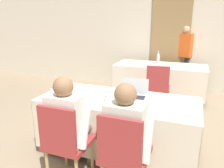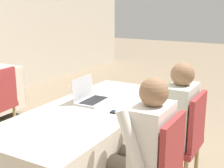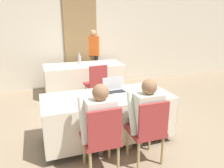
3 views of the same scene
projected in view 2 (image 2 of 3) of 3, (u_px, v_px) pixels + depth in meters
name	position (u px, v px, depth m)	size (l,w,h in m)	color
conference_table_near	(91.00, 127.00, 2.79)	(1.97, 0.86, 0.75)	beige
laptop	(90.00, 97.00, 2.93)	(0.35, 0.26, 0.23)	#B7B7BC
cell_phone	(118.00, 112.00, 2.63)	(0.09, 0.14, 0.01)	black
paper_beside_laptop	(138.00, 93.00, 3.23)	(0.23, 0.31, 0.00)	white
paper_centre_table	(95.00, 96.00, 3.12)	(0.23, 0.31, 0.00)	white
chair_near_right	(182.00, 138.00, 2.72)	(0.44, 0.44, 0.92)	tan
person_checkered_shirt	(142.00, 146.00, 2.20)	(0.50, 0.52, 1.18)	#665B4C
person_white_shirt	(171.00, 119.00, 2.73)	(0.50, 0.52, 1.18)	#665B4C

